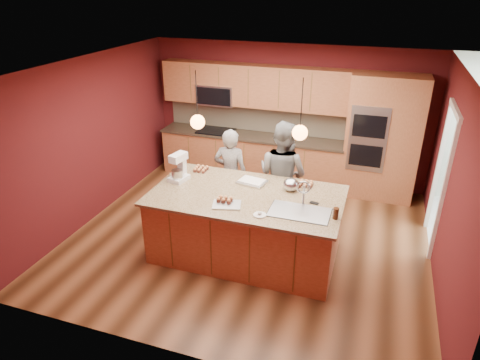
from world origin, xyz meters
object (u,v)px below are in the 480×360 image
(island, at_px, (247,224))
(person_left, at_px, (231,174))
(person_right, at_px, (282,175))
(mixing_bowl, at_px, (291,185))
(stand_mixer, at_px, (179,169))

(island, bearing_deg, person_left, 121.41)
(person_right, relative_size, mixing_bowl, 7.89)
(person_right, bearing_deg, person_left, 22.10)
(person_right, bearing_deg, stand_mixer, 54.10)
(person_left, height_order, mixing_bowl, person_left)
(island, bearing_deg, mixing_bowl, 30.72)
(stand_mixer, bearing_deg, island, 5.63)
(person_left, height_order, stand_mixer, person_left)
(person_left, height_order, person_right, person_right)
(island, xyz_separation_m, mixing_bowl, (0.55, 0.33, 0.58))
(person_left, xyz_separation_m, stand_mixer, (-0.51, -0.88, 0.39))
(person_left, xyz_separation_m, person_right, (0.89, 0.00, 0.11))
(island, height_order, mixing_bowl, island)
(person_right, relative_size, stand_mixer, 4.25)
(island, xyz_separation_m, person_right, (0.27, 1.01, 0.39))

